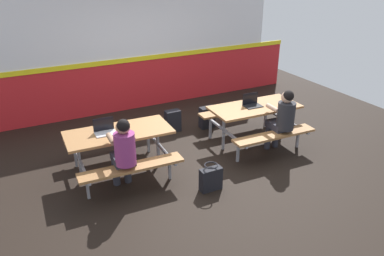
{
  "coord_description": "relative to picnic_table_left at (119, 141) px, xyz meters",
  "views": [
    {
      "loc": [
        -2.7,
        -5.31,
        3.24
      ],
      "look_at": [
        0.0,
        -0.04,
        0.55
      ],
      "focal_mm": 35.65,
      "sensor_mm": 36.0,
      "label": 1
    }
  ],
  "objects": [
    {
      "name": "ground_plane",
      "position": [
        1.27,
        0.0,
        -0.58
      ],
      "size": [
        10.0,
        10.0,
        0.02
      ],
      "primitive_type": "cube",
      "color": "black"
    },
    {
      "name": "student_nearer",
      "position": [
        -0.1,
        -0.55,
        0.14
      ],
      "size": [
        0.37,
        0.53,
        1.21
      ],
      "color": "#2D2D38",
      "rests_on": "ground"
    },
    {
      "name": "student_further",
      "position": [
        2.72,
        -0.64,
        0.14
      ],
      "size": [
        0.37,
        0.53,
        1.21
      ],
      "color": "#2D2D38",
      "rests_on": "ground"
    },
    {
      "name": "picnic_table_left",
      "position": [
        0.0,
        0.0,
        0.0
      ],
      "size": [
        1.66,
        1.61,
        0.74
      ],
      "color": "#9E6B3D",
      "rests_on": "ground"
    },
    {
      "name": "backpack_dark",
      "position": [
        1.41,
        1.1,
        -0.36
      ],
      "size": [
        0.3,
        0.22,
        0.44
      ],
      "color": "black",
      "rests_on": "ground"
    },
    {
      "name": "tote_bag_bright",
      "position": [
        1.04,
        -1.09,
        -0.38
      ],
      "size": [
        0.34,
        0.21,
        0.43
      ],
      "color": "black",
      "rests_on": "ground"
    },
    {
      "name": "laptop_silver",
      "position": [
        -0.2,
        0.04,
        0.21
      ],
      "size": [
        0.33,
        0.23,
        0.22
      ],
      "color": "silver",
      "rests_on": "picnic_table_left"
    },
    {
      "name": "accent_backdrop",
      "position": [
        1.27,
        2.69,
        0.67
      ],
      "size": [
        8.0,
        0.14,
        2.6
      ],
      "color": "red",
      "rests_on": "ground"
    },
    {
      "name": "laptop_dark",
      "position": [
        2.5,
        -0.03,
        0.21
      ],
      "size": [
        0.33,
        0.23,
        0.22
      ],
      "color": "black",
      "rests_on": "picnic_table_right"
    },
    {
      "name": "satchel_spare",
      "position": [
        2.11,
        0.95,
        -0.36
      ],
      "size": [
        0.3,
        0.22,
        0.44
      ],
      "color": "black",
      "rests_on": "ground"
    },
    {
      "name": "picnic_table_right",
      "position": [
        2.54,
        -0.07,
        0.0
      ],
      "size": [
        1.66,
        1.61,
        0.74
      ],
      "color": "#9E6B3D",
      "rests_on": "ground"
    }
  ]
}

